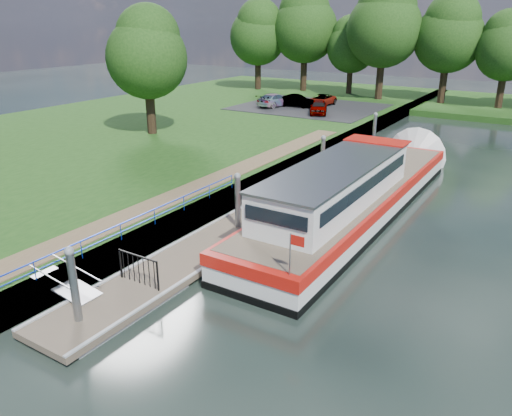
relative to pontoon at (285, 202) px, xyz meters
The scene contains 17 objects.
ground 13.00m from the pontoon, 90.00° to the right, with size 160.00×160.00×0.00m, color black.
riverbank 18.11m from the pontoon, behind, with size 32.00×90.00×0.78m, color #1A3F12.
bank_edge 3.25m from the pontoon, 141.89° to the left, with size 1.10×90.00×0.78m, color #473D2D.
footpath 6.69m from the pontoon, 131.35° to the right, with size 1.60×40.00×0.05m, color brown.
carpark 27.32m from the pontoon, 113.75° to the left, with size 14.00×12.00×0.06m, color black.
blue_fence 10.43m from the pontoon, 105.38° to the right, with size 0.04×18.04×0.72m.
pontoon is the anchor object (origin of this frame).
mooring_piles 1.10m from the pontoon, ahead, with size 0.30×27.30×3.55m.
gangway 12.64m from the pontoon, 98.42° to the right, with size 2.58×1.00×0.92m.
gate_panel 10.84m from the pontoon, 90.00° to the right, with size 1.85×0.05×1.15m.
barge 3.87m from the pontoon, 17.00° to the left, with size 4.36×21.15×4.78m.
horizon_trees 36.55m from the pontoon, 92.58° to the left, with size 54.38×10.03×12.87m.
bank_tree_a 18.78m from the pontoon, 156.11° to the left, with size 6.12×6.12×9.72m.
car_a 23.29m from the pontoon, 111.15° to the left, with size 1.53×3.80×1.29m, color #999999.
car_b 27.00m from the pontoon, 116.53° to the left, with size 1.32×3.79×1.25m, color #999999.
car_c 27.26m from the pontoon, 121.21° to the left, with size 1.84×4.52×1.31m, color #999999.
car_d 28.12m from the pontoon, 111.40° to the left, with size 1.91×4.13×1.15m, color #999999.
Camera 1 is at (11.90, -8.95, 9.29)m, focal length 35.00 mm.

